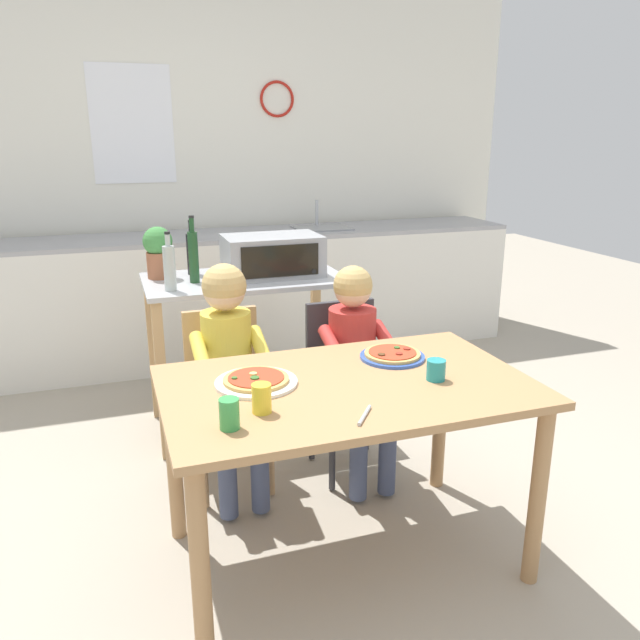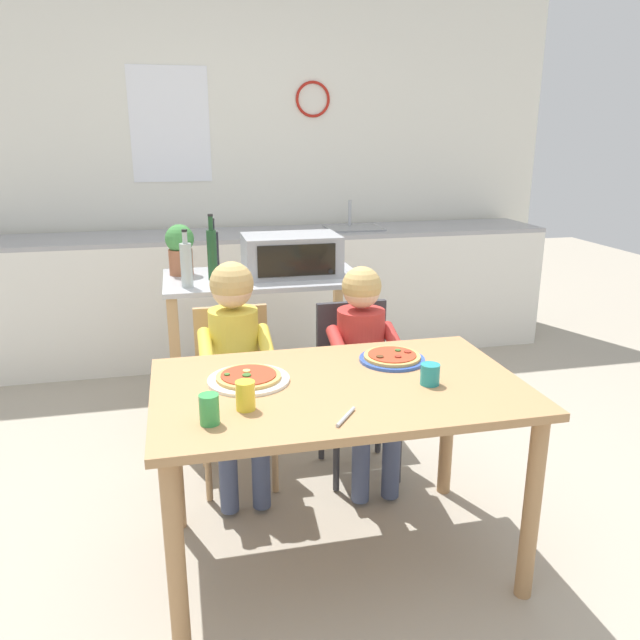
% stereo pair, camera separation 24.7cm
% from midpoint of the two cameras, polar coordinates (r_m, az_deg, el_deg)
% --- Properties ---
extents(ground_plane, '(11.24, 11.24, 0.00)m').
position_cam_midpoint_polar(ground_plane, '(3.54, -1.03, -10.04)').
color(ground_plane, '#A89E8C').
extents(back_wall_tiled, '(4.82, 0.14, 2.70)m').
position_cam_midpoint_polar(back_wall_tiled, '(4.89, -5.53, 13.80)').
color(back_wall_tiled, white).
rests_on(back_wall_tiled, ground).
extents(kitchen_counter, '(4.34, 0.60, 1.11)m').
position_cam_midpoint_polar(kitchen_counter, '(4.62, -4.50, 2.41)').
color(kitchen_counter, silver).
rests_on(kitchen_counter, ground).
extents(kitchen_island_cart, '(1.06, 0.60, 0.85)m').
position_cam_midpoint_polar(kitchen_island_cart, '(3.45, -3.07, -0.50)').
color(kitchen_island_cart, '#B7BABF').
rests_on(kitchen_island_cart, ground).
extents(toaster_oven, '(0.51, 0.33, 0.22)m').
position_cam_midpoint_polar(toaster_oven, '(3.39, -0.56, 5.96)').
color(toaster_oven, '#999BA0').
rests_on(toaster_oven, kitchen_island_cart).
extents(bottle_clear_vinegar, '(0.06, 0.06, 0.30)m').
position_cam_midpoint_polar(bottle_clear_vinegar, '(3.49, -7.71, 6.29)').
color(bottle_clear_vinegar, black).
rests_on(bottle_clear_vinegar, kitchen_island_cart).
extents(bottle_dark_olive_oil, '(0.06, 0.06, 0.29)m').
position_cam_midpoint_polar(bottle_dark_olive_oil, '(3.15, -9.94, 5.05)').
color(bottle_dark_olive_oil, '#ADB7B2').
rests_on(bottle_dark_olive_oil, kitchen_island_cart).
extents(bottle_brown_beer, '(0.05, 0.05, 0.34)m').
position_cam_midpoint_polar(bottle_brown_beer, '(3.29, -7.73, 6.09)').
color(bottle_brown_beer, '#1E4723').
rests_on(bottle_brown_beer, kitchen_island_cart).
extents(potted_herb_plant, '(0.15, 0.15, 0.27)m').
position_cam_midpoint_polar(potted_herb_plant, '(3.44, -10.67, 6.49)').
color(potted_herb_plant, '#9E5B3D').
rests_on(potted_herb_plant, kitchen_island_cart).
extents(dining_table, '(1.32, 0.82, 0.73)m').
position_cam_midpoint_polar(dining_table, '(2.29, 4.83, -8.24)').
color(dining_table, '#AD7F51').
rests_on(dining_table, ground).
extents(dining_chair_left, '(0.36, 0.36, 0.81)m').
position_cam_midpoint_polar(dining_chair_left, '(2.93, -5.42, -5.70)').
color(dining_chair_left, tan).
rests_on(dining_chair_left, ground).
extents(dining_chair_right, '(0.36, 0.36, 0.81)m').
position_cam_midpoint_polar(dining_chair_right, '(3.01, 5.68, -5.11)').
color(dining_chair_right, '#333338').
rests_on(dining_chair_right, ground).
extents(child_in_yellow_shirt, '(0.32, 0.42, 1.04)m').
position_cam_midpoint_polar(child_in_yellow_shirt, '(2.75, -5.20, -2.87)').
color(child_in_yellow_shirt, '#424C6B').
rests_on(child_in_yellow_shirt, ground).
extents(child_in_red_shirt, '(0.32, 0.42, 1.00)m').
position_cam_midpoint_polar(child_in_red_shirt, '(2.84, 6.57, -2.95)').
color(child_in_red_shirt, '#424C6B').
rests_on(child_in_red_shirt, ground).
extents(pizza_plate_white, '(0.30, 0.30, 0.03)m').
position_cam_midpoint_polar(pizza_plate_white, '(2.26, -3.44, -5.40)').
color(pizza_plate_white, white).
rests_on(pizza_plate_white, dining_table).
extents(pizza_plate_blue_rimmed, '(0.26, 0.26, 0.03)m').
position_cam_midpoint_polar(pizza_plate_blue_rimmed, '(2.48, 9.44, -3.47)').
color(pizza_plate_blue_rimmed, '#3356B7').
rests_on(pizza_plate_blue_rimmed, dining_table).
extents(drinking_cup_teal, '(0.07, 0.07, 0.08)m').
position_cam_midpoint_polar(drinking_cup_teal, '(2.28, 13.11, -4.91)').
color(drinking_cup_teal, teal).
rests_on(drinking_cup_teal, dining_table).
extents(drinking_cup_yellow, '(0.06, 0.06, 0.10)m').
position_cam_midpoint_polar(drinking_cup_yellow, '(2.02, -3.36, -6.98)').
color(drinking_cup_yellow, yellow).
rests_on(drinking_cup_yellow, dining_table).
extents(drinking_cup_green, '(0.06, 0.06, 0.10)m').
position_cam_midpoint_polar(drinking_cup_green, '(1.94, -6.49, -8.19)').
color(drinking_cup_green, green).
rests_on(drinking_cup_green, dining_table).
extents(serving_spoon, '(0.09, 0.12, 0.01)m').
position_cam_midpoint_polar(serving_spoon, '(1.98, 5.97, -8.87)').
color(serving_spoon, '#B7BABF').
rests_on(serving_spoon, dining_table).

